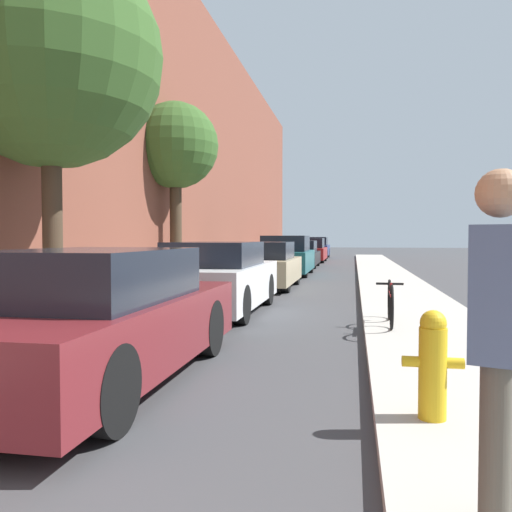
{
  "coord_description": "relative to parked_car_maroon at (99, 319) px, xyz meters",
  "views": [
    {
      "loc": [
        1.73,
        0.63,
        1.49
      ],
      "look_at": [
        -0.12,
        10.47,
        1.12
      ],
      "focal_mm": 36.47,
      "sensor_mm": 36.0,
      "label": 1
    }
  ],
  "objects": [
    {
      "name": "parked_car_teal",
      "position": [
        -0.05,
        15.33,
        0.07
      ],
      "size": [
        1.88,
        4.36,
        1.54
      ],
      "color": "black",
      "rests_on": "ground"
    },
    {
      "name": "street_tree_far",
      "position": [
        -2.65,
        9.83,
        3.48
      ],
      "size": [
        2.54,
        2.54,
        5.34
      ],
      "color": "#423323",
      "rests_on": "sidewalk_left"
    },
    {
      "name": "pedestrian",
      "position": [
        3.2,
        -2.34,
        0.42
      ],
      "size": [
        0.34,
        0.47,
        1.68
      ],
      "rotation": [
        0.0,
        0.0,
        1.25
      ],
      "color": "#4C473D",
      "rests_on": "sidewalk_right"
    },
    {
      "name": "parked_car_white",
      "position": [
        -0.09,
        5.0,
        0.02
      ],
      "size": [
        1.73,
        4.26,
        1.39
      ],
      "color": "black",
      "rests_on": "ground"
    },
    {
      "name": "sidewalk_right",
      "position": [
        3.71,
        10.5,
        -0.6
      ],
      "size": [
        2.0,
        52.0,
        0.12
      ],
      "color": "#ADA89E",
      "rests_on": "ground"
    },
    {
      "name": "parked_car_champagne",
      "position": [
        -0.08,
        10.03,
        -0.01
      ],
      "size": [
        1.9,
        3.92,
        1.35
      ],
      "color": "black",
      "rests_on": "ground"
    },
    {
      "name": "parked_car_navy",
      "position": [
        -0.1,
        32.15,
        0.05
      ],
      "size": [
        1.81,
        4.2,
        1.49
      ],
      "color": "black",
      "rests_on": "ground"
    },
    {
      "name": "parked_car_maroon",
      "position": [
        0.0,
        0.0,
        0.0
      ],
      "size": [
        1.73,
        4.35,
        1.37
      ],
      "color": "black",
      "rests_on": "ground"
    },
    {
      "name": "building_facade_left",
      "position": [
        -3.44,
        10.5,
        4.48
      ],
      "size": [
        0.7,
        52.0,
        10.27
      ],
      "color": "brown",
      "rests_on": "ground"
    },
    {
      "name": "bicycle",
      "position": [
        3.11,
        3.49,
        -0.19
      ],
      "size": [
        0.44,
        1.64,
        0.67
      ],
      "rotation": [
        0.0,
        0.0,
        -0.03
      ],
      "color": "black",
      "rests_on": "sidewalk_right"
    },
    {
      "name": "ground_plane",
      "position": [
        0.81,
        10.5,
        -0.66
      ],
      "size": [
        120.0,
        120.0,
        0.0
      ],
      "primitive_type": "plane",
      "color": "#3D3D3F"
    },
    {
      "name": "parked_car_red",
      "position": [
        -0.06,
        26.19,
        0.01
      ],
      "size": [
        1.92,
        4.4,
        1.42
      ],
      "color": "black",
      "rests_on": "ground"
    },
    {
      "name": "street_tree_near",
      "position": [
        -2.15,
        2.62,
        3.66
      ],
      "size": [
        3.51,
        3.51,
        5.97
      ],
      "color": "#423323",
      "rests_on": "sidewalk_left"
    },
    {
      "name": "fire_hydrant",
      "position": [
        3.13,
        -0.83,
        -0.12
      ],
      "size": [
        0.45,
        0.21,
        0.82
      ],
      "color": "gold",
      "rests_on": "sidewalk_right"
    },
    {
      "name": "sidewalk_left",
      "position": [
        -2.09,
        10.5,
        -0.6
      ],
      "size": [
        2.0,
        52.0,
        0.12
      ],
      "color": "#ADA89E",
      "rests_on": "ground"
    },
    {
      "name": "parked_car_black",
      "position": [
        -0.13,
        20.77,
        -0.04
      ],
      "size": [
        1.89,
        4.14,
        1.31
      ],
      "color": "black",
      "rests_on": "ground"
    }
  ]
}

